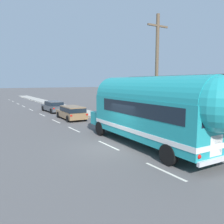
{
  "coord_description": "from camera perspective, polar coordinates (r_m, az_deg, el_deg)",
  "views": [
    {
      "loc": [
        -6.85,
        -11.15,
        3.8
      ],
      "look_at": [
        1.62,
        2.75,
        1.68
      ],
      "focal_mm": 36.87,
      "sensor_mm": 36.0,
      "label": 1
    }
  ],
  "objects": [
    {
      "name": "painted_bus",
      "position": [
        13.23,
        10.26,
        0.79
      ],
      "size": [
        2.8,
        11.44,
        4.12
      ],
      "color": "teal",
      "rests_on": "ground"
    },
    {
      "name": "car_second",
      "position": [
        30.58,
        -14.24,
        1.46
      ],
      "size": [
        2.09,
        4.88,
        1.37
      ],
      "color": "#474C51",
      "rests_on": "ground"
    },
    {
      "name": "sidewalk_slab",
      "position": [
        24.51,
        -2.13,
        -1.33
      ],
      "size": [
        2.28,
        90.0,
        0.15
      ],
      "primitive_type": "cube",
      "color": "#ADA89E",
      "rests_on": "ground"
    },
    {
      "name": "ground_plane",
      "position": [
        13.62,
        0.2,
        -8.79
      ],
      "size": [
        300.0,
        300.0,
        0.0
      ],
      "primitive_type": "plane",
      "color": "#565454"
    },
    {
      "name": "utility_pole",
      "position": [
        16.97,
        11.01,
        9.39
      ],
      "size": [
        1.8,
        0.24,
        8.5
      ],
      "color": "brown",
      "rests_on": "ground"
    },
    {
      "name": "lane_markings",
      "position": [
        25.85,
        -9.34,
        -1.12
      ],
      "size": [
        3.96,
        80.0,
        0.01
      ],
      "color": "silver",
      "rests_on": "ground"
    },
    {
      "name": "car_lead",
      "position": [
        23.86,
        -9.93,
        0.05
      ],
      "size": [
        2.09,
        4.66,
        1.37
      ],
      "color": "olive",
      "rests_on": "ground"
    }
  ]
}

